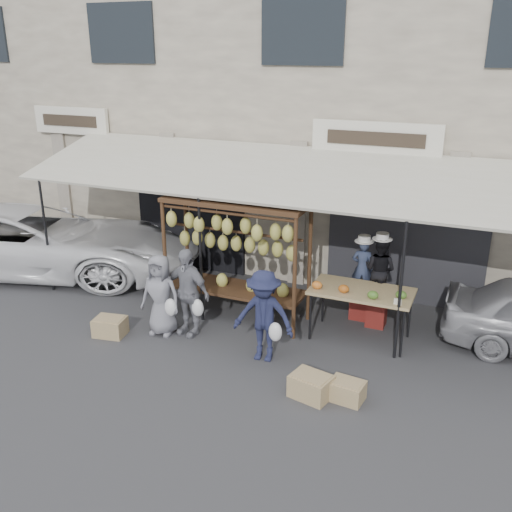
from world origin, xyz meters
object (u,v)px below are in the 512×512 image
Objects in this scene: customer_left at (161,295)px; customer_mid at (187,292)px; banana_rack at (235,237)px; vendor_right at (380,270)px; van at (22,225)px; crate_near_b at (347,391)px; crate_near_a at (311,386)px; vendor_left at (362,268)px; produce_table at (361,293)px; customer_right at (264,316)px; crate_far at (110,327)px.

customer_mid is at bearing 16.31° from customer_left.
banana_rack is 1.28m from customer_mid.
vendor_right is 7.76m from van.
banana_rack reaches higher than customer_mid.
crate_near_a is at bearing -165.88° from crate_near_b.
vendor_left is at bearing -101.80° from van.
crate_near_b is (0.28, -1.85, -0.72)m from produce_table.
banana_rack is at bearing 137.49° from crate_near_a.
customer_right is (1.04, -1.19, -0.81)m from banana_rack.
crate_near_b is (2.57, -1.78, -1.43)m from banana_rack.
vendor_left reaches higher than produce_table.
crate_near_a is at bearing -122.99° from van.
banana_rack reaches higher than crate_far.
vendor_right is (0.35, -0.19, 0.08)m from vendor_left.
banana_rack is 2.40m from produce_table.
banana_rack reaches higher than customer_right.
crate_far is (-3.79, 0.41, -0.01)m from crate_near_a.
van is (-7.85, 2.08, 0.94)m from crate_near_b.
customer_left is 0.92× the size of customer_mid.
van reaches higher than crate_near_a.
customer_mid is at bearing -161.01° from produce_table.
van is at bearing 162.32° from customer_right.
van reaches higher than crate_far.
customer_left is 2.75× the size of crate_far.
crate_near_a is (1.03, -0.71, -0.59)m from customer_right.
crate_near_a is at bearing -20.71° from customer_left.
customer_left is at bearing 168.31° from crate_near_b.
crate_near_a is 1.17× the size of crate_near_b.
vendor_left is 7.42m from van.
customer_left is at bearing 43.93° from vendor_right.
crate_far is at bearing 25.80° from vendor_left.
produce_table is 3.58× the size of crate_near_b.
crate_near_a is (2.07, -1.90, -1.40)m from banana_rack.
crate_near_a is (-0.04, -2.79, -0.82)m from vendor_left.
vendor_left is 0.68× the size of customer_mid.
banana_rack is 5.47× the size of crate_near_b.
crate_far is at bearing -156.21° from customer_left.
customer_right is 2.90× the size of crate_far.
customer_left is at bearing -131.28° from banana_rack.
vendor_right reaches higher than customer_mid.
customer_left is at bearing 28.74° from crate_far.
crate_near_b is 4.29m from crate_far.
crate_near_b is at bearing -16.64° from customer_left.
crate_far is at bearing -139.08° from banana_rack.
vendor_right is at bearing 22.47° from customer_left.
van is (-3.57, 1.79, 0.93)m from crate_far.
customer_right reaches higher than crate_far.
crate_far is (-4.17, -2.19, -0.91)m from vendor_right.
customer_mid reaches higher than crate_near_a.
vendor_right is (2.46, 0.70, -0.50)m from banana_rack.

